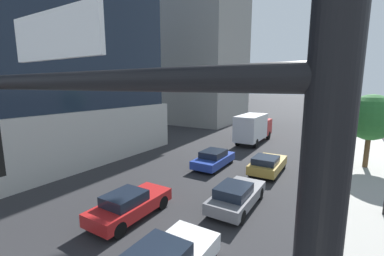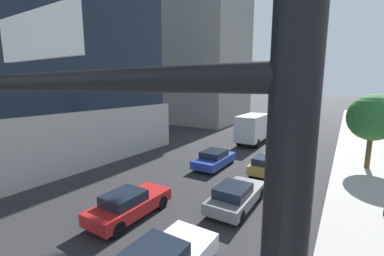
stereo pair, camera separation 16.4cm
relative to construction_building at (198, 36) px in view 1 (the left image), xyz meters
name	(u,v)px [view 1 (the left image)]	position (x,y,z in m)	size (l,w,h in m)	color
sidewalk	(374,201)	(24.85, -23.28, -14.88)	(4.69, 120.00, 0.15)	#9E9B93
construction_building	(198,36)	(0.00, 0.00, 0.00)	(21.19, 16.73, 36.77)	gray
street_tree	(371,118)	(24.78, -16.65, -10.93)	(3.47, 3.47, 5.63)	brown
car_gray	(236,195)	(18.52, -27.78, -14.28)	(1.81, 4.41, 1.36)	slate
car_blue	(214,159)	(14.50, -22.37, -14.28)	(1.90, 4.28, 1.35)	#233D9E
car_gold	(267,164)	(18.52, -21.58, -14.26)	(1.91, 4.24, 1.37)	#AD8938
car_red	(130,205)	(14.50, -31.50, -14.25)	(1.78, 4.34, 1.39)	red
box_truck	(253,127)	(14.50, -12.46, -13.16)	(2.28, 7.29, 3.26)	#B21E1E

